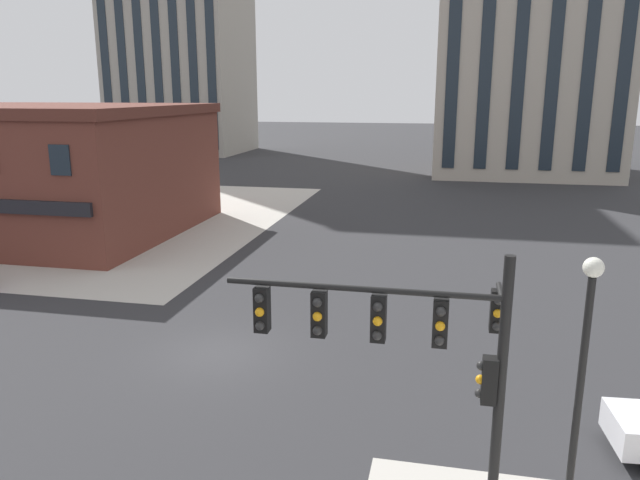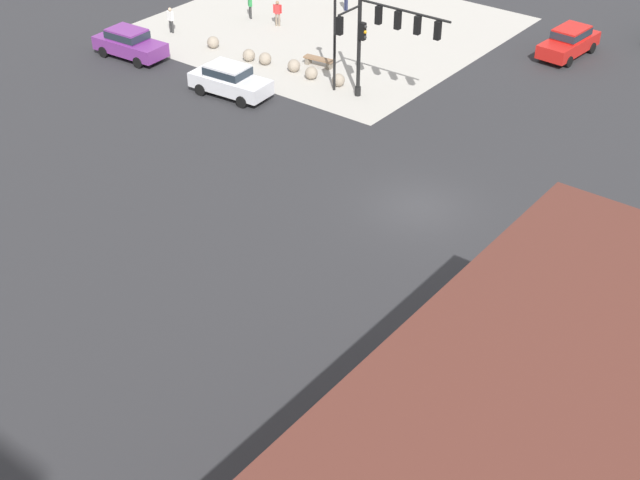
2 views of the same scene
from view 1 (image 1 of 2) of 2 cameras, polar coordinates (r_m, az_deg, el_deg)
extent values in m
plane|color=#2D2D30|center=(21.43, -9.61, -10.47)|extent=(320.00, 320.00, 0.00)
cube|color=#B7B2A8|center=(47.76, -23.32, 2.12)|extent=(32.00, 32.00, 0.02)
cylinder|color=black|center=(12.09, 16.49, -15.21)|extent=(0.20, 0.20, 5.97)
cylinder|color=black|center=(11.26, 3.89, -4.63)|extent=(5.22, 0.12, 0.12)
cylinder|color=black|center=(12.16, 16.80, -5.29)|extent=(0.11, 1.80, 0.11)
cube|color=black|center=(11.34, 11.30, -7.68)|extent=(0.28, 0.28, 0.90)
sphere|color=#282828|center=(11.10, 11.35, -6.64)|extent=(0.18, 0.18, 0.18)
sphere|color=orange|center=(11.19, 11.28, -7.98)|extent=(0.18, 0.18, 0.18)
sphere|color=#282828|center=(11.30, 11.21, -9.30)|extent=(0.18, 0.18, 0.18)
cube|color=black|center=(11.40, 5.55, -7.36)|extent=(0.28, 0.28, 0.90)
sphere|color=#282828|center=(11.15, 5.48, -6.31)|extent=(0.18, 0.18, 0.18)
sphere|color=orange|center=(11.25, 5.45, -7.65)|extent=(0.18, 0.18, 0.18)
sphere|color=#282828|center=(11.36, 5.42, -8.96)|extent=(0.18, 0.18, 0.18)
cube|color=black|center=(11.57, -0.08, -6.97)|extent=(0.28, 0.28, 0.90)
sphere|color=#282828|center=(11.33, -0.25, -5.92)|extent=(0.18, 0.18, 0.18)
sphere|color=orange|center=(11.42, -0.25, -7.25)|extent=(0.18, 0.18, 0.18)
sphere|color=#282828|center=(11.53, -0.25, -8.54)|extent=(0.18, 0.18, 0.18)
cube|color=black|center=(11.85, -5.49, -6.53)|extent=(0.28, 0.28, 0.90)
sphere|color=#282828|center=(11.61, -5.76, -5.50)|extent=(0.18, 0.18, 0.18)
sphere|color=orange|center=(11.70, -5.72, -6.79)|extent=(0.18, 0.18, 0.18)
sphere|color=#282828|center=(11.80, -5.69, -8.07)|extent=(0.18, 0.18, 0.18)
cube|color=black|center=(11.80, 15.70, -12.64)|extent=(0.28, 0.28, 0.90)
sphere|color=#282828|center=(11.67, 14.99, -11.38)|extent=(0.18, 0.18, 0.18)
sphere|color=orange|center=(11.79, 14.91, -12.62)|extent=(0.18, 0.18, 0.18)
sphere|color=#282828|center=(11.91, 14.82, -13.82)|extent=(0.18, 0.18, 0.18)
cube|color=black|center=(13.09, 16.38, -6.44)|extent=(0.28, 0.28, 0.90)
sphere|color=#282828|center=(12.85, 16.51, -5.51)|extent=(0.18, 0.18, 0.18)
sphere|color=orange|center=(12.94, 16.42, -6.68)|extent=(0.18, 0.18, 0.18)
sphere|color=#282828|center=(13.04, 16.34, -7.84)|extent=(0.18, 0.18, 0.18)
cylinder|color=black|center=(12.56, 23.02, -15.58)|extent=(0.14, 0.14, 5.61)
sphere|color=white|center=(11.45, 24.42, -2.38)|extent=(0.36, 0.36, 0.36)
cylinder|color=black|center=(18.25, 27.42, -15.34)|extent=(0.65, 0.27, 0.64)
cube|color=brown|center=(43.35, -26.00, 5.72)|extent=(20.22, 15.57, 7.37)
cube|color=#562B22|center=(43.06, -26.56, 10.96)|extent=(20.62, 15.88, 0.60)
cube|color=#1E2833|center=(32.10, -23.35, 6.94)|extent=(1.10, 0.08, 1.50)
camera|label=2|loc=(53.43, -16.53, 25.59)|focal=50.39mm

